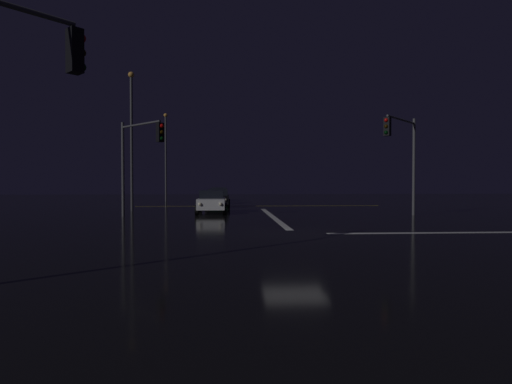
% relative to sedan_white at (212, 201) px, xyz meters
% --- Properties ---
extents(ground, '(120.00, 120.00, 0.10)m').
position_rel_sedan_white_xyz_m(ground, '(3.86, -11.84, -0.85)').
color(ground, black).
extents(stop_line_north, '(0.35, 15.04, 0.01)m').
position_rel_sedan_white_xyz_m(stop_line_north, '(3.86, -3.09, -0.80)').
color(stop_line_north, white).
rests_on(stop_line_north, ground).
extents(centre_line_ns, '(22.00, 0.15, 0.01)m').
position_rel_sedan_white_xyz_m(centre_line_ns, '(3.86, 8.51, -0.80)').
color(centre_line_ns, yellow).
rests_on(centre_line_ns, ground).
extents(crosswalk_bar_east, '(15.04, 0.40, 0.01)m').
position_rel_sedan_white_xyz_m(crosswalk_bar_east, '(12.71, -11.84, -0.80)').
color(crosswalk_bar_east, white).
rests_on(crosswalk_bar_east, ground).
extents(sedan_white, '(2.02, 4.33, 1.57)m').
position_rel_sedan_white_xyz_m(sedan_white, '(0.00, 0.00, 0.00)').
color(sedan_white, silver).
rests_on(sedan_white, ground).
extents(sedan_black, '(2.02, 4.33, 1.57)m').
position_rel_sedan_white_xyz_m(sedan_black, '(0.23, 6.79, 0.00)').
color(sedan_black, black).
rests_on(sedan_black, ground).
extents(sedan_green, '(2.02, 4.33, 1.57)m').
position_rel_sedan_white_xyz_m(sedan_green, '(0.11, 13.06, 0.00)').
color(sedan_green, '#14512D').
rests_on(sedan_green, ground).
extents(sedan_orange, '(2.02, 4.33, 1.57)m').
position_rel_sedan_white_xyz_m(sedan_orange, '(-0.04, 19.36, 0.00)').
color(sedan_orange, '#C66014').
rests_on(sedan_orange, ground).
extents(traffic_signal_ne, '(3.20, 3.20, 6.18)m').
position_rel_sedan_white_xyz_m(traffic_signal_ne, '(11.77, -3.93, 3.46)').
color(traffic_signal_ne, '#4C4C51').
rests_on(traffic_signal_ne, ground).
extents(traffic_signal_nw, '(3.04, 3.04, 5.77)m').
position_rel_sedan_white_xyz_m(traffic_signal_nw, '(-4.09, -3.90, 3.18)').
color(traffic_signal_nw, '#4C4C51').
rests_on(traffic_signal_nw, ground).
extents(streetlamp_left_far, '(0.44, 0.44, 9.93)m').
position_rel_sedan_white_xyz_m(streetlamp_left_far, '(-6.00, 18.51, 4.87)').
color(streetlamp_left_far, '#424247').
rests_on(streetlamp_left_far, ground).
extents(streetlamp_left_near, '(0.44, 0.44, 10.24)m').
position_rel_sedan_white_xyz_m(streetlamp_left_near, '(-6.00, 2.51, 5.03)').
color(streetlamp_left_near, '#424247').
rests_on(streetlamp_left_near, ground).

